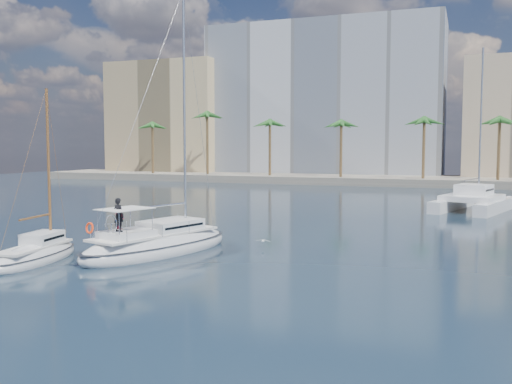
% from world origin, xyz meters
% --- Properties ---
extents(ground, '(160.00, 160.00, 0.00)m').
position_xyz_m(ground, '(0.00, 0.00, 0.00)').
color(ground, black).
rests_on(ground, ground).
extents(quay, '(120.00, 14.00, 1.20)m').
position_xyz_m(quay, '(0.00, 61.00, 0.60)').
color(quay, gray).
rests_on(quay, ground).
extents(building_modern, '(42.00, 16.00, 28.00)m').
position_xyz_m(building_modern, '(-12.00, 73.00, 14.00)').
color(building_modern, silver).
rests_on(building_modern, ground).
extents(building_tan_left, '(22.00, 14.00, 22.00)m').
position_xyz_m(building_tan_left, '(-42.00, 69.00, 11.00)').
color(building_tan_left, tan).
rests_on(building_tan_left, ground).
extents(palm_left, '(3.60, 3.60, 12.30)m').
position_xyz_m(palm_left, '(-34.00, 57.00, 10.28)').
color(palm_left, brown).
rests_on(palm_left, ground).
extents(palm_centre, '(3.60, 3.60, 12.30)m').
position_xyz_m(palm_centre, '(0.00, 57.00, 10.28)').
color(palm_centre, brown).
rests_on(palm_centre, ground).
extents(main_sloop, '(6.44, 11.25, 15.92)m').
position_xyz_m(main_sloop, '(-3.58, -3.13, 0.51)').
color(main_sloop, silver).
rests_on(main_sloop, ground).
extents(small_sloop, '(3.05, 7.05, 9.81)m').
position_xyz_m(small_sloop, '(-8.41, -7.48, 0.38)').
color(small_sloop, silver).
rests_on(small_sloop, ground).
extents(catamaran, '(7.93, 11.43, 15.35)m').
position_xyz_m(catamaran, '(13.54, 25.60, 1.10)').
color(catamaran, silver).
rests_on(catamaran, ground).
extents(seagull, '(0.93, 0.40, 0.17)m').
position_xyz_m(seagull, '(1.46, 0.72, 0.40)').
color(seagull, silver).
rests_on(seagull, ground).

